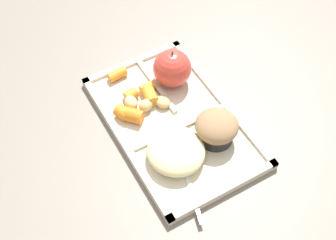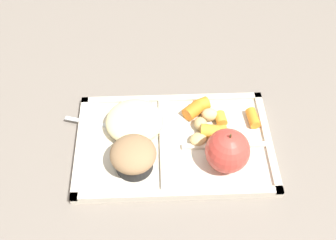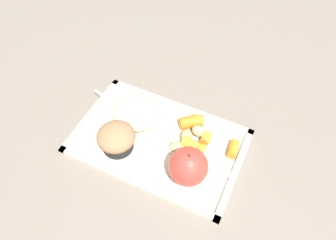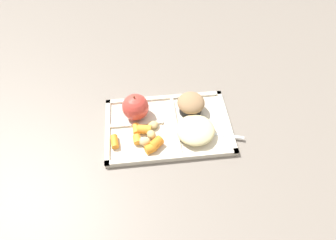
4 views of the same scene
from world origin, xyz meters
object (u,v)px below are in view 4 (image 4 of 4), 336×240
Objects in this scene: lunch_tray at (168,127)px; plastic_fork at (212,134)px; green_apple at (135,107)px; bran_muffin at (191,104)px.

plastic_fork is at bearing -19.29° from lunch_tray.
green_apple reaches higher than plastic_fork.
bran_muffin is 0.54× the size of plastic_fork.
lunch_tray is 0.11m from green_apple.
lunch_tray is at bearing 160.71° from plastic_fork.
green_apple is at bearing 156.77° from plastic_fork.
bran_muffin is (0.16, 0.00, -0.01)m from green_apple.
lunch_tray is 4.49× the size of bran_muffin.
bran_muffin is at bearing 0.00° from green_apple.
green_apple is 1.06× the size of bran_muffin.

